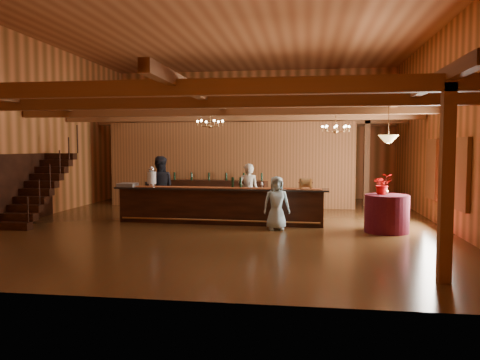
# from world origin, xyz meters

# --- Properties ---
(floor) EXTENTS (14.00, 14.00, 0.00)m
(floor) POSITION_xyz_m (0.00, 0.00, 0.00)
(floor) COLOR #4E2F16
(floor) RESTS_ON ground
(ceiling) EXTENTS (14.00, 14.00, 0.00)m
(ceiling) POSITION_xyz_m (0.00, 0.00, 5.50)
(ceiling) COLOR #A56035
(ceiling) RESTS_ON wall_back
(wall_back) EXTENTS (12.00, 0.10, 5.50)m
(wall_back) POSITION_xyz_m (0.00, 7.00, 2.75)
(wall_back) COLOR #C16A39
(wall_back) RESTS_ON floor
(wall_front) EXTENTS (12.00, 0.10, 5.50)m
(wall_front) POSITION_xyz_m (0.00, -7.00, 2.75)
(wall_front) COLOR #C16A39
(wall_front) RESTS_ON floor
(wall_left) EXTENTS (0.10, 14.00, 5.50)m
(wall_left) POSITION_xyz_m (-6.00, 0.00, 2.75)
(wall_left) COLOR #C16A39
(wall_left) RESTS_ON floor
(wall_right) EXTENTS (0.10, 14.00, 5.50)m
(wall_right) POSITION_xyz_m (6.00, 0.00, 2.75)
(wall_right) COLOR #C16A39
(wall_right) RESTS_ON floor
(beam_grid) EXTENTS (11.90, 13.90, 0.39)m
(beam_grid) POSITION_xyz_m (0.00, 0.51, 3.24)
(beam_grid) COLOR brown
(beam_grid) RESTS_ON wall_left
(support_posts) EXTENTS (9.20, 10.20, 3.20)m
(support_posts) POSITION_xyz_m (0.00, -0.50, 1.60)
(support_posts) COLOR brown
(support_posts) RESTS_ON floor
(partition_wall) EXTENTS (9.00, 0.18, 3.10)m
(partition_wall) POSITION_xyz_m (-0.50, 3.50, 1.55)
(partition_wall) COLOR brown
(partition_wall) RESTS_ON floor
(window_right_front) EXTENTS (0.12, 1.05, 1.75)m
(window_right_front) POSITION_xyz_m (5.95, -1.60, 1.55)
(window_right_front) COLOR white
(window_right_front) RESTS_ON wall_right
(window_right_back) EXTENTS (0.12, 1.05, 1.75)m
(window_right_back) POSITION_xyz_m (5.95, 1.00, 1.55)
(window_right_back) COLOR white
(window_right_back) RESTS_ON wall_right
(staircase) EXTENTS (1.00, 2.80, 2.00)m
(staircase) POSITION_xyz_m (-5.45, -0.74, 1.00)
(staircase) COLOR #36190E
(staircase) RESTS_ON floor
(backroom_boxes) EXTENTS (4.10, 0.60, 1.10)m
(backroom_boxes) POSITION_xyz_m (-0.29, 5.50, 0.53)
(backroom_boxes) COLOR #36190E
(backroom_boxes) RESTS_ON floor
(tasting_bar) EXTENTS (6.20, 1.03, 1.04)m
(tasting_bar) POSITION_xyz_m (-0.17, -0.20, 0.52)
(tasting_bar) COLOR #36190E
(tasting_bar) RESTS_ON floor
(beverage_dispenser) EXTENTS (0.26, 0.26, 0.60)m
(beverage_dispenser) POSITION_xyz_m (-2.25, -0.07, 1.32)
(beverage_dispenser) COLOR silver
(beverage_dispenser) RESTS_ON tasting_bar
(glass_rack_tray) EXTENTS (0.50, 0.50, 0.10)m
(glass_rack_tray) POSITION_xyz_m (-2.97, -0.14, 1.08)
(glass_rack_tray) COLOR gray
(glass_rack_tray) RESTS_ON tasting_bar
(raffle_drum) EXTENTS (0.34, 0.24, 0.30)m
(raffle_drum) POSITION_xyz_m (2.26, -0.34, 1.20)
(raffle_drum) COLOR olive
(raffle_drum) RESTS_ON tasting_bar
(bar_bottle_0) EXTENTS (0.07, 0.07, 0.30)m
(bar_bottle_0) POSITION_xyz_m (0.18, -0.09, 1.18)
(bar_bottle_0) COLOR black
(bar_bottle_0) RESTS_ON tasting_bar
(bar_bottle_1) EXTENTS (0.07, 0.07, 0.30)m
(bar_bottle_1) POSITION_xyz_m (0.41, -0.10, 1.18)
(bar_bottle_1) COLOR black
(bar_bottle_1) RESTS_ON tasting_bar
(backbar_shelf) EXTENTS (3.62, 1.07, 1.01)m
(backbar_shelf) POSITION_xyz_m (-0.87, 3.07, 0.50)
(backbar_shelf) COLOR #36190E
(backbar_shelf) RESTS_ON floor
(round_table) EXTENTS (1.12, 1.12, 0.97)m
(round_table) POSITION_xyz_m (4.34, -1.00, 0.48)
(round_table) COLOR #460B19
(round_table) RESTS_ON floor
(chandelier_left) EXTENTS (0.80, 0.80, 0.45)m
(chandelier_left) POSITION_xyz_m (-0.58, 0.42, 2.91)
(chandelier_left) COLOR #B9854B
(chandelier_left) RESTS_ON beam_grid
(chandelier_right) EXTENTS (0.80, 0.80, 0.62)m
(chandelier_right) POSITION_xyz_m (3.12, 0.65, 2.74)
(chandelier_right) COLOR #B9854B
(chandelier_right) RESTS_ON beam_grid
(pendant_lamp) EXTENTS (0.52, 0.52, 0.90)m
(pendant_lamp) POSITION_xyz_m (4.34, -1.00, 2.40)
(pendant_lamp) COLOR #B9854B
(pendant_lamp) RESTS_ON beam_grid
(bartender) EXTENTS (0.66, 0.47, 1.71)m
(bartender) POSITION_xyz_m (0.57, 0.47, 0.85)
(bartender) COLOR beige
(bartender) RESTS_ON floor
(staff_second) EXTENTS (1.06, 0.90, 1.91)m
(staff_second) POSITION_xyz_m (-2.25, 0.67, 0.96)
(staff_second) COLOR black
(staff_second) RESTS_ON floor
(guest) EXTENTS (0.78, 0.60, 1.43)m
(guest) POSITION_xyz_m (1.51, -1.07, 0.71)
(guest) COLOR #A6D1DE
(guest) RESTS_ON floor
(floor_plant) EXTENTS (0.67, 0.57, 1.12)m
(floor_plant) POSITION_xyz_m (1.46, 3.66, 0.56)
(floor_plant) COLOR #2B6324
(floor_plant) RESTS_ON floor
(table_flowers) EXTENTS (0.51, 0.44, 0.54)m
(table_flowers) POSITION_xyz_m (4.24, -0.90, 1.24)
(table_flowers) COLOR red
(table_flowers) RESTS_ON round_table
(table_vase) EXTENTS (0.19, 0.19, 0.33)m
(table_vase) POSITION_xyz_m (4.28, -0.91, 1.14)
(table_vase) COLOR #B9854B
(table_vase) RESTS_ON round_table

